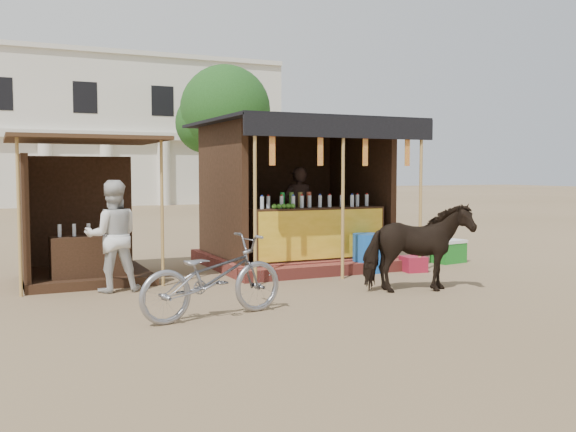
# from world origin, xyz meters

# --- Properties ---
(ground) EXTENTS (120.00, 120.00, 0.00)m
(ground) POSITION_xyz_m (0.00, 0.00, 0.00)
(ground) COLOR #846B4C
(ground) RESTS_ON ground
(main_stall) EXTENTS (3.60, 3.61, 2.78)m
(main_stall) POSITION_xyz_m (1.01, 3.36, 1.03)
(main_stall) COLOR #973A31
(main_stall) RESTS_ON ground
(secondary_stall) EXTENTS (2.40, 2.40, 2.38)m
(secondary_stall) POSITION_xyz_m (-3.17, 3.24, 0.85)
(secondary_stall) COLOR #392014
(secondary_stall) RESTS_ON ground
(cow) EXTENTS (1.73, 1.08, 1.35)m
(cow) POSITION_xyz_m (1.42, 0.01, 0.68)
(cow) COLOR black
(cow) RESTS_ON ground
(motorbike) EXTENTS (2.05, 1.03, 1.03)m
(motorbike) POSITION_xyz_m (-1.91, -0.31, 0.51)
(motorbike) COLOR gray
(motorbike) RESTS_ON ground
(bystander) EXTENTS (0.87, 0.71, 1.70)m
(bystander) POSITION_xyz_m (-2.75, 2.00, 0.85)
(bystander) COLOR silver
(bystander) RESTS_ON ground
(blue_barrel) EXTENTS (0.72, 0.72, 0.70)m
(blue_barrel) POSITION_xyz_m (1.79, 2.00, 0.35)
(blue_barrel) COLOR #1652A9
(blue_barrel) RESTS_ON ground
(red_crate) EXTENTS (0.44, 0.45, 0.28)m
(red_crate) POSITION_xyz_m (2.57, 1.69, 0.14)
(red_crate) COLOR maroon
(red_crate) RESTS_ON ground
(cooler) EXTENTS (0.70, 0.54, 0.46)m
(cooler) POSITION_xyz_m (3.89, 2.35, 0.23)
(cooler) COLOR #1B7A21
(cooler) RESTS_ON ground
(background_building) EXTENTS (26.00, 7.45, 8.18)m
(background_building) POSITION_xyz_m (-2.00, 29.94, 3.98)
(background_building) COLOR silver
(background_building) RESTS_ON ground
(tree) EXTENTS (4.50, 4.40, 7.00)m
(tree) POSITION_xyz_m (5.81, 22.14, 4.63)
(tree) COLOR #382314
(tree) RESTS_ON ground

